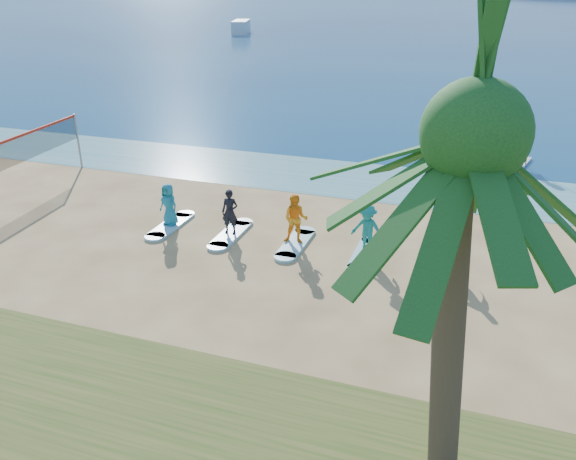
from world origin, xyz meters
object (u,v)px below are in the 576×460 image
(student_1, at_px, (230,212))
(surfboard_2, at_px, (296,244))
(boat_offshore_a, at_px, (241,33))
(surfboard_0, at_px, (171,225))
(paddleboarder, at_px, (520,147))
(student_2, at_px, (296,219))
(surfboard_4, at_px, (441,265))
(palm_tree, at_px, (475,137))
(student_3, at_px, (367,229))
(surfboard_3, at_px, (365,254))
(volleyball_net, at_px, (9,154))
(surfboard_1, at_px, (231,234))
(student_4, at_px, (444,241))
(paddleboard, at_px, (517,165))
(student_0, at_px, (169,204))

(student_1, bearing_deg, surfboard_2, -4.73)
(boat_offshore_a, bearing_deg, surfboard_0, -85.73)
(paddleboarder, height_order, surfboard_0, paddleboarder)
(student_2, xyz_separation_m, surfboard_4, (4.67, 0.00, -0.87))
(palm_tree, xyz_separation_m, student_3, (-2.85, 8.02, -5.12))
(surfboard_3, xyz_separation_m, surfboard_4, (2.33, 0.00, 0.00))
(student_1, relative_size, surfboard_4, 0.70)
(volleyball_net, xyz_separation_m, student_1, (9.35, -0.30, -1.04))
(surfboard_1, bearing_deg, student_2, 0.00)
(palm_tree, relative_size, student_4, 4.85)
(boat_offshore_a, bearing_deg, palm_tree, -81.88)
(student_1, height_order, surfboard_3, student_1)
(palm_tree, bearing_deg, paddleboard, 84.28)
(student_2, distance_m, surfboard_3, 2.49)
(student_3, height_order, student_4, student_3)
(student_3, bearing_deg, surfboard_3, 0.00)
(volleyball_net, relative_size, boat_offshore_a, 1.11)
(boat_offshore_a, distance_m, surfboard_3, 83.80)
(palm_tree, relative_size, surfboard_2, 3.31)
(surfboard_2, bearing_deg, surfboard_3, 0.00)
(surfboard_4, bearing_deg, student_3, 180.00)
(paddleboard, bearing_deg, surfboard_2, -107.96)
(surfboard_0, relative_size, student_4, 1.46)
(surfboard_1, relative_size, student_4, 1.46)
(surfboard_2, distance_m, student_2, 0.87)
(surfboard_3, height_order, student_4, student_4)
(paddleboard, relative_size, surfboard_2, 1.36)
(surfboard_4, xyz_separation_m, student_4, (0.00, 0.00, 0.80))
(surfboard_1, height_order, student_4, student_4)
(paddleboarder, height_order, surfboard_2, paddleboarder)
(student_0, bearing_deg, surfboard_1, 13.47)
(student_1, height_order, surfboard_4, student_1)
(paddleboarder, relative_size, surfboard_3, 0.73)
(surfboard_3, bearing_deg, paddleboard, 67.43)
(palm_tree, xyz_separation_m, paddleboard, (1.96, 19.59, -5.96))
(boat_offshore_a, distance_m, student_1, 81.86)
(palm_tree, height_order, student_0, palm_tree)
(student_0, height_order, student_3, student_3)
(volleyball_net, height_order, paddleboarder, volleyball_net)
(surfboard_2, relative_size, student_3, 1.36)
(surfboard_1, bearing_deg, volleyball_net, 178.17)
(surfboard_2, bearing_deg, student_4, 0.00)
(paddleboard, distance_m, student_4, 11.86)
(palm_tree, relative_size, boat_offshore_a, 0.89)
(paddleboard, height_order, surfboard_3, paddleboard)
(surfboard_1, bearing_deg, surfboard_3, 0.00)
(paddleboard, bearing_deg, student_4, -88.35)
(palm_tree, distance_m, surfboard_3, 10.40)
(paddleboarder, relative_size, surfboard_2, 0.73)
(student_3, bearing_deg, student_0, -163.11)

